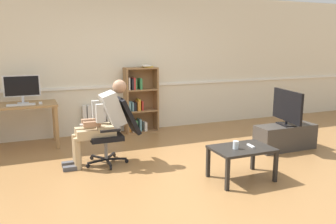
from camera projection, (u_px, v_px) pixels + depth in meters
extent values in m
plane|color=olive|center=(182.00, 175.00, 4.62)|extent=(18.00, 18.00, 0.00)
cube|color=beige|center=(126.00, 64.00, 6.76)|extent=(12.00, 0.10, 2.70)
cube|color=white|center=(128.00, 86.00, 6.78)|extent=(12.00, 0.03, 0.05)
cube|color=#9E7547|center=(57.00, 128.00, 5.71)|extent=(0.06, 0.06, 0.72)
cube|color=#9E7547|center=(54.00, 121.00, 6.22)|extent=(0.06, 0.06, 0.72)
cube|color=#9E7547|center=(21.00, 105.00, 5.69)|extent=(1.14, 0.65, 0.04)
cube|color=silver|center=(23.00, 103.00, 5.76)|extent=(0.18, 0.14, 0.01)
cube|color=silver|center=(23.00, 99.00, 5.77)|extent=(0.04, 0.02, 0.10)
cube|color=silver|center=(22.00, 86.00, 5.72)|extent=(0.58, 0.02, 0.36)
cube|color=black|center=(22.00, 86.00, 5.71)|extent=(0.53, 0.00, 0.32)
cube|color=white|center=(21.00, 105.00, 5.57)|extent=(0.44, 0.12, 0.02)
cube|color=white|center=(40.00, 103.00, 5.69)|extent=(0.06, 0.10, 0.03)
cube|color=olive|center=(126.00, 101.00, 6.66)|extent=(0.03, 0.28, 1.29)
cube|color=olive|center=(156.00, 99.00, 6.89)|extent=(0.03, 0.28, 1.29)
cube|color=olive|center=(139.00, 99.00, 6.90)|extent=(0.62, 0.02, 1.29)
cube|color=olive|center=(142.00, 131.00, 6.90)|extent=(0.58, 0.28, 0.03)
cube|color=olive|center=(141.00, 111.00, 6.81)|extent=(0.58, 0.28, 0.03)
cube|color=olive|center=(141.00, 90.00, 6.73)|extent=(0.58, 0.28, 0.03)
cube|color=olive|center=(141.00, 68.00, 6.65)|extent=(0.58, 0.28, 0.03)
cube|color=orange|center=(129.00, 125.00, 6.79)|extent=(0.04, 0.19, 0.24)
cube|color=#6699A3|center=(129.00, 106.00, 6.69)|extent=(0.05, 0.19, 0.19)
cube|color=white|center=(128.00, 84.00, 6.60)|extent=(0.03, 0.19, 0.23)
cube|color=beige|center=(133.00, 128.00, 6.80)|extent=(0.03, 0.19, 0.15)
cube|color=#6699A3|center=(132.00, 106.00, 6.72)|extent=(0.03, 0.19, 0.18)
cube|color=black|center=(132.00, 84.00, 6.62)|extent=(0.04, 0.19, 0.21)
cube|color=beige|center=(135.00, 126.00, 6.83)|extent=(0.03, 0.19, 0.19)
cube|color=black|center=(134.00, 106.00, 6.75)|extent=(0.05, 0.19, 0.16)
cube|color=red|center=(133.00, 83.00, 6.63)|extent=(0.04, 0.19, 0.23)
cube|color=#38844C|center=(136.00, 126.00, 6.84)|extent=(0.04, 0.19, 0.21)
cube|color=orange|center=(138.00, 106.00, 6.74)|extent=(0.04, 0.19, 0.19)
cube|color=#38844C|center=(135.00, 84.00, 6.68)|extent=(0.04, 0.19, 0.21)
cube|color=#6699A3|center=(140.00, 125.00, 6.86)|extent=(0.04, 0.19, 0.24)
cube|color=gold|center=(139.00, 105.00, 6.77)|extent=(0.04, 0.19, 0.22)
cube|color=#38844C|center=(140.00, 84.00, 6.69)|extent=(0.04, 0.19, 0.21)
cube|color=white|center=(145.00, 126.00, 6.88)|extent=(0.05, 0.19, 0.17)
cube|color=red|center=(141.00, 105.00, 6.81)|extent=(0.03, 0.19, 0.18)
cube|color=gold|center=(147.00, 67.00, 6.70)|extent=(0.16, 0.22, 0.02)
cube|color=white|center=(146.00, 66.00, 6.64)|extent=(0.16, 0.22, 0.02)
cube|color=white|center=(85.00, 121.00, 6.54)|extent=(0.07, 0.08, 0.59)
cube|color=white|center=(90.00, 120.00, 6.58)|extent=(0.07, 0.08, 0.59)
cube|color=white|center=(95.00, 120.00, 6.61)|extent=(0.07, 0.08, 0.59)
cube|color=white|center=(99.00, 119.00, 6.64)|extent=(0.07, 0.08, 0.59)
cube|color=white|center=(104.00, 119.00, 6.68)|extent=(0.07, 0.08, 0.59)
cube|color=white|center=(109.00, 119.00, 6.71)|extent=(0.07, 0.08, 0.59)
cube|color=white|center=(113.00, 118.00, 6.75)|extent=(0.07, 0.08, 0.59)
cube|color=white|center=(118.00, 118.00, 6.78)|extent=(0.07, 0.08, 0.59)
cube|color=black|center=(108.00, 162.00, 4.93)|extent=(0.04, 0.30, 0.02)
cylinder|color=black|center=(111.00, 168.00, 4.80)|extent=(0.02, 0.06, 0.06)
cube|color=black|center=(117.00, 159.00, 5.08)|extent=(0.30, 0.13, 0.02)
cylinder|color=black|center=(127.00, 161.00, 5.09)|extent=(0.06, 0.04, 0.06)
cube|color=black|center=(110.00, 156.00, 5.21)|extent=(0.21, 0.26, 0.02)
cylinder|color=black|center=(114.00, 155.00, 5.36)|extent=(0.05, 0.06, 0.06)
cube|color=black|center=(99.00, 157.00, 5.15)|extent=(0.20, 0.27, 0.02)
cylinder|color=black|center=(92.00, 158.00, 5.23)|extent=(0.05, 0.06, 0.06)
cube|color=black|center=(97.00, 161.00, 4.97)|extent=(0.30, 0.12, 0.02)
cylinder|color=black|center=(88.00, 166.00, 4.89)|extent=(0.06, 0.04, 0.06)
cylinder|color=gray|center=(106.00, 149.00, 5.04)|extent=(0.05, 0.05, 0.30)
cube|color=black|center=(105.00, 136.00, 5.00)|extent=(0.46, 0.46, 0.07)
cube|color=black|center=(128.00, 115.00, 5.07)|extent=(0.29, 0.44, 0.53)
cube|color=black|center=(103.00, 123.00, 5.21)|extent=(0.28, 0.05, 0.03)
cube|color=black|center=(110.00, 131.00, 4.74)|extent=(0.28, 0.05, 0.03)
cube|color=tan|center=(105.00, 129.00, 4.98)|extent=(0.26, 0.34, 0.14)
cube|color=#B2B2AD|center=(113.00, 109.00, 4.96)|extent=(0.35, 0.34, 0.52)
sphere|color=#A87A5B|center=(119.00, 86.00, 4.94)|extent=(0.20, 0.20, 0.20)
cube|color=white|center=(85.00, 124.00, 4.86)|extent=(0.15, 0.04, 0.02)
cube|color=tan|center=(90.00, 131.00, 5.00)|extent=(0.42, 0.13, 0.13)
cylinder|color=tan|center=(76.00, 150.00, 4.97)|extent=(0.10, 0.10, 0.46)
cube|color=#4C4C51|center=(70.00, 164.00, 4.98)|extent=(0.22, 0.09, 0.06)
cube|color=tan|center=(92.00, 135.00, 4.82)|extent=(0.42, 0.13, 0.13)
cylinder|color=tan|center=(78.00, 154.00, 4.79)|extent=(0.10, 0.10, 0.46)
cube|color=#4C4C51|center=(71.00, 168.00, 4.79)|extent=(0.22, 0.09, 0.06)
cube|color=#B2B2AD|center=(96.00, 109.00, 5.03)|extent=(0.10, 0.08, 0.26)
cube|color=#A87A5B|center=(90.00, 121.00, 4.97)|extent=(0.24, 0.07, 0.07)
cube|color=#B2B2AD|center=(100.00, 113.00, 4.74)|extent=(0.10, 0.08, 0.26)
cube|color=#A87A5B|center=(92.00, 124.00, 4.79)|extent=(0.24, 0.07, 0.07)
cube|color=#3D3833|center=(285.00, 137.00, 5.73)|extent=(1.03, 0.39, 0.41)
cube|color=black|center=(286.00, 124.00, 5.69)|extent=(0.25, 0.35, 0.02)
cylinder|color=black|center=(286.00, 122.00, 5.68)|extent=(0.04, 0.04, 0.05)
cube|color=black|center=(287.00, 106.00, 5.62)|extent=(0.18, 0.82, 0.51)
cube|color=#9EBCF4|center=(288.00, 106.00, 5.63)|extent=(0.14, 0.76, 0.47)
cube|color=black|center=(227.00, 175.00, 4.10)|extent=(0.04, 0.04, 0.40)
cube|color=black|center=(276.00, 167.00, 4.37)|extent=(0.04, 0.04, 0.40)
cube|color=black|center=(253.00, 156.00, 4.80)|extent=(0.04, 0.04, 0.40)
cube|color=black|center=(208.00, 162.00, 4.53)|extent=(0.04, 0.04, 0.40)
cube|color=black|center=(242.00, 149.00, 4.41)|extent=(0.77, 0.54, 0.03)
cylinder|color=silver|center=(236.00, 145.00, 4.34)|extent=(0.07, 0.07, 0.10)
cube|color=white|center=(251.00, 146.00, 4.44)|extent=(0.05, 0.15, 0.02)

